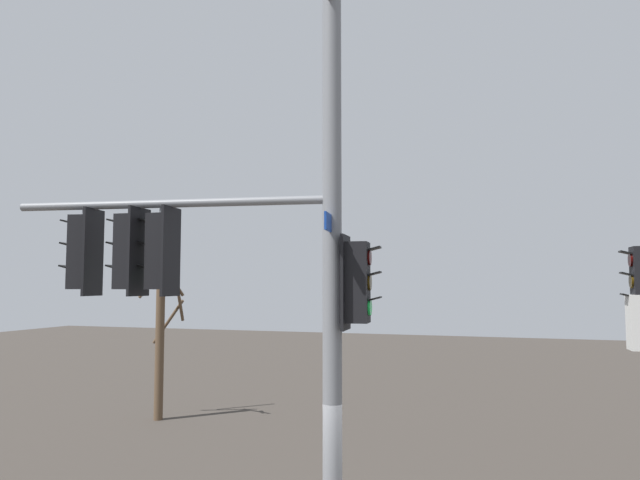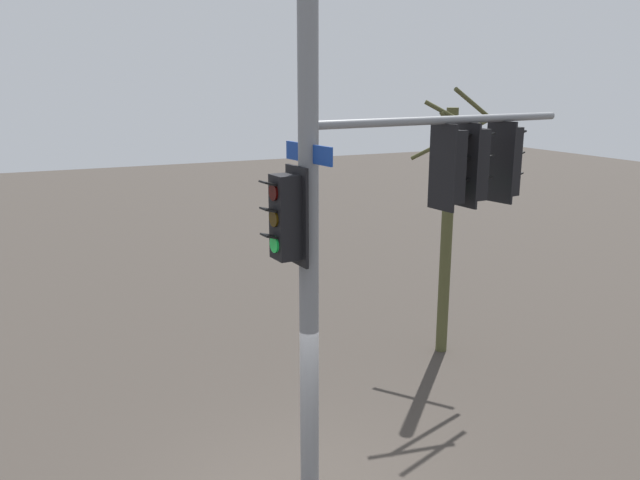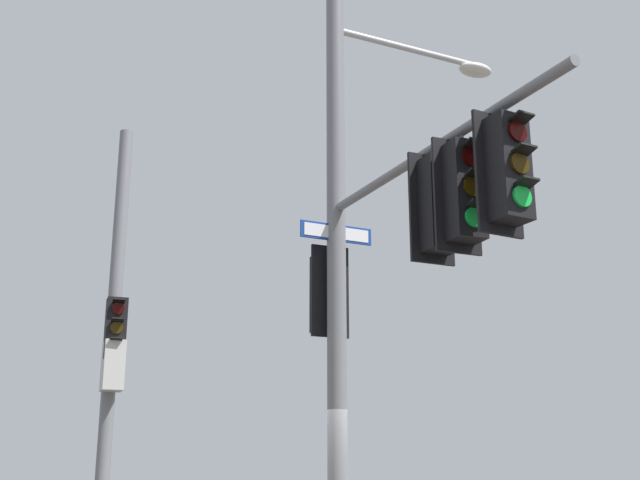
% 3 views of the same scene
% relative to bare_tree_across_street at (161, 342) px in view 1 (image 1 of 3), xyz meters
% --- Properties ---
extents(main_signal_pole_assembly, '(5.45, 3.43, 8.65)m').
position_rel_bare_tree_across_street_xyz_m(main_signal_pole_assembly, '(6.83, -8.24, 2.29)').
color(main_signal_pole_assembly, slate).
rests_on(main_signal_pole_assembly, ground).
extents(bare_tree_across_street, '(1.64, 1.55, 5.01)m').
position_rel_bare_tree_across_street_xyz_m(bare_tree_across_street, '(0.00, 0.00, 0.00)').
color(bare_tree_across_street, brown).
rests_on(bare_tree_across_street, ground).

